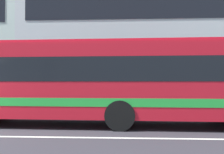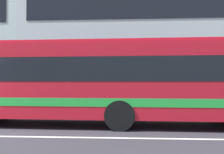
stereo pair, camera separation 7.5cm
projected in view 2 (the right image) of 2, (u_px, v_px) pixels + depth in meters
name	position (u px, v px, depth m)	size (l,w,h in m)	color
apartment_block_right	(145.00, 30.00, 24.02)	(19.25, 11.13, 12.50)	silver
transit_bus	(103.00, 80.00, 9.87)	(11.26, 2.90, 3.05)	red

